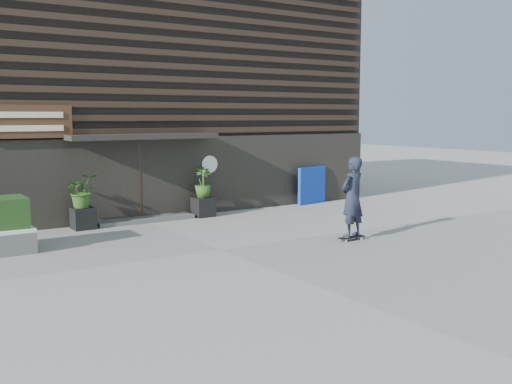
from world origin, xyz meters
TOP-DOWN VIEW (x-y plane):
  - ground at (0.00, 0.00)m, footprint 80.00×80.00m
  - entrance_step at (0.00, 4.60)m, footprint 3.00×0.80m
  - planter_pot_left at (-1.90, 4.40)m, footprint 0.60×0.60m
  - bamboo_left at (-1.90, 4.40)m, footprint 0.86×0.75m
  - planter_pot_right at (1.90, 4.40)m, footprint 0.60×0.60m
  - bamboo_right at (1.90, 4.40)m, footprint 0.54×0.54m
  - blue_tarp at (6.49, 4.70)m, footprint 1.41×0.43m
  - building at (-0.00, 9.96)m, footprint 18.00×11.00m
  - skateboarder at (3.34, -0.89)m, footprint 0.83×0.64m

SIDE VIEW (x-z plane):
  - ground at x=0.00m, z-range 0.00..0.00m
  - entrance_step at x=0.00m, z-range 0.00..0.12m
  - planter_pot_left at x=-1.90m, z-range 0.00..0.60m
  - planter_pot_right at x=1.90m, z-range 0.00..0.60m
  - blue_tarp at x=6.49m, z-range 0.00..1.33m
  - bamboo_left at x=-1.90m, z-range 0.60..1.56m
  - bamboo_right at x=1.90m, z-range 0.60..1.56m
  - skateboarder at x=3.34m, z-range 0.04..2.18m
  - building at x=0.00m, z-range -0.01..7.99m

